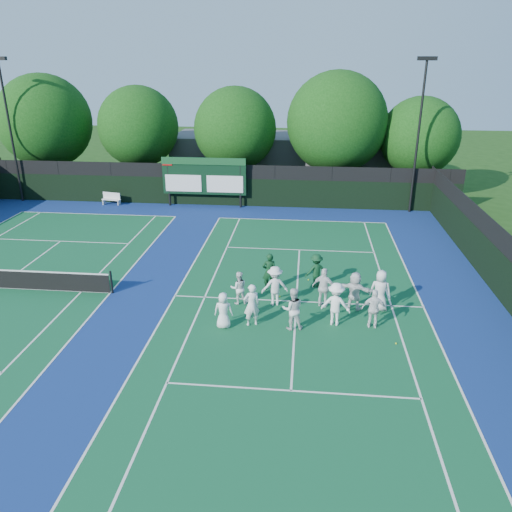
# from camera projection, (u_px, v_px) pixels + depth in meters

# --- Properties ---
(ground) EXTENTS (120.00, 120.00, 0.00)m
(ground) POSITION_uv_depth(u_px,v_px,m) (296.00, 312.00, 21.11)
(ground) COLOR #193C10
(ground) RESTS_ON ground
(court_apron) EXTENTS (34.00, 32.00, 0.01)m
(court_apron) POSITION_uv_depth(u_px,v_px,m) (164.00, 295.00, 22.60)
(court_apron) COLOR navy
(court_apron) RESTS_ON ground
(near_court) EXTENTS (11.05, 23.85, 0.01)m
(near_court) POSITION_uv_depth(u_px,v_px,m) (296.00, 301.00, 22.03)
(near_court) COLOR #104F2C
(near_court) RESTS_ON ground
(back_fence) EXTENTS (34.00, 0.08, 3.00)m
(back_fence) POSITION_uv_depth(u_px,v_px,m) (219.00, 187.00, 35.97)
(back_fence) COLOR black
(back_fence) RESTS_ON ground
(scoreboard) EXTENTS (6.00, 0.21, 3.55)m
(scoreboard) POSITION_uv_depth(u_px,v_px,m) (204.00, 177.00, 35.37)
(scoreboard) COLOR black
(scoreboard) RESTS_ON ground
(clubhouse) EXTENTS (18.00, 6.00, 4.00)m
(clubhouse) POSITION_uv_depth(u_px,v_px,m) (281.00, 159.00, 42.74)
(clubhouse) COLOR #535458
(clubhouse) RESTS_ON ground
(light_pole_left) EXTENTS (1.20, 0.30, 10.12)m
(light_pole_left) POSITION_uv_depth(u_px,v_px,m) (8.00, 114.00, 35.28)
(light_pole_left) COLOR black
(light_pole_left) RESTS_ON ground
(light_pole_right) EXTENTS (1.20, 0.30, 10.12)m
(light_pole_right) POSITION_uv_depth(u_px,v_px,m) (420.00, 119.00, 32.58)
(light_pole_right) COLOR black
(light_pole_right) RESTS_ON ground
(bench) EXTENTS (1.46, 0.67, 0.90)m
(bench) POSITION_uv_depth(u_px,v_px,m) (111.00, 198.00, 36.45)
(bench) COLOR silver
(bench) RESTS_ON ground
(tree_a) EXTENTS (7.21, 7.21, 9.02)m
(tree_a) POSITION_uv_depth(u_px,v_px,m) (48.00, 124.00, 39.19)
(tree_a) COLOR black
(tree_a) RESTS_ON ground
(tree_b) EXTENTS (6.16, 6.16, 8.18)m
(tree_b) POSITION_uv_depth(u_px,v_px,m) (141.00, 129.00, 38.58)
(tree_b) COLOR black
(tree_b) RESTS_ON ground
(tree_c) EXTENTS (6.24, 6.24, 8.15)m
(tree_c) POSITION_uv_depth(u_px,v_px,m) (237.00, 131.00, 37.89)
(tree_c) COLOR black
(tree_c) RESTS_ON ground
(tree_d) EXTENTS (7.43, 7.43, 9.30)m
(tree_d) POSITION_uv_depth(u_px,v_px,m) (339.00, 125.00, 36.98)
(tree_d) COLOR black
(tree_d) RESTS_ON ground
(tree_e) EXTENTS (5.76, 5.76, 7.54)m
(tree_e) POSITION_uv_depth(u_px,v_px,m) (421.00, 138.00, 36.73)
(tree_e) COLOR black
(tree_e) RESTS_ON ground
(tennis_ball_0) EXTENTS (0.07, 0.07, 0.07)m
(tennis_ball_0) POSITION_uv_depth(u_px,v_px,m) (280.00, 296.00, 22.43)
(tennis_ball_0) COLOR #C4DE1A
(tennis_ball_0) RESTS_ON ground
(tennis_ball_2) EXTENTS (0.07, 0.07, 0.07)m
(tennis_ball_2) POSITION_uv_depth(u_px,v_px,m) (396.00, 343.00, 18.74)
(tennis_ball_2) COLOR #C4DE1A
(tennis_ball_2) RESTS_ON ground
(tennis_ball_3) EXTENTS (0.07, 0.07, 0.07)m
(tennis_ball_3) POSITION_uv_depth(u_px,v_px,m) (221.00, 308.00, 21.36)
(tennis_ball_3) COLOR #C4DE1A
(tennis_ball_3) RESTS_ON ground
(tennis_ball_4) EXTENTS (0.07, 0.07, 0.07)m
(tennis_ball_4) POSITION_uv_depth(u_px,v_px,m) (308.00, 280.00, 24.13)
(tennis_ball_4) COLOR #C4DE1A
(tennis_ball_4) RESTS_ON ground
(player_front_0) EXTENTS (0.76, 0.52, 1.50)m
(player_front_0) POSITION_uv_depth(u_px,v_px,m) (223.00, 310.00, 19.67)
(player_front_0) COLOR white
(player_front_0) RESTS_ON ground
(player_front_1) EXTENTS (0.77, 0.64, 1.80)m
(player_front_1) POSITION_uv_depth(u_px,v_px,m) (252.00, 305.00, 19.79)
(player_front_1) COLOR white
(player_front_1) RESTS_ON ground
(player_front_2) EXTENTS (0.95, 0.80, 1.75)m
(player_front_2) POSITION_uv_depth(u_px,v_px,m) (293.00, 309.00, 19.53)
(player_front_2) COLOR silver
(player_front_2) RESTS_ON ground
(player_front_3) EXTENTS (1.28, 0.90, 1.81)m
(player_front_3) POSITION_uv_depth(u_px,v_px,m) (336.00, 304.00, 19.84)
(player_front_3) COLOR white
(player_front_3) RESTS_ON ground
(player_front_4) EXTENTS (1.00, 0.48, 1.65)m
(player_front_4) POSITION_uv_depth(u_px,v_px,m) (374.00, 309.00, 19.64)
(player_front_4) COLOR white
(player_front_4) RESTS_ON ground
(player_back_0) EXTENTS (0.84, 0.72, 1.50)m
(player_back_0) POSITION_uv_depth(u_px,v_px,m) (239.00, 288.00, 21.61)
(player_back_0) COLOR silver
(player_back_0) RESTS_ON ground
(player_back_1) EXTENTS (1.29, 0.94, 1.79)m
(player_back_1) POSITION_uv_depth(u_px,v_px,m) (275.00, 286.00, 21.45)
(player_back_1) COLOR silver
(player_back_1) RESTS_ON ground
(player_back_2) EXTENTS (1.12, 0.75, 1.77)m
(player_back_2) POSITION_uv_depth(u_px,v_px,m) (324.00, 288.00, 21.30)
(player_back_2) COLOR silver
(player_back_2) RESTS_ON ground
(player_back_3) EXTENTS (1.65, 1.00, 1.70)m
(player_back_3) POSITION_uv_depth(u_px,v_px,m) (355.00, 291.00, 21.10)
(player_back_3) COLOR silver
(player_back_3) RESTS_ON ground
(player_back_4) EXTENTS (0.98, 0.74, 1.81)m
(player_back_4) POSITION_uv_depth(u_px,v_px,m) (380.00, 291.00, 20.99)
(player_back_4) COLOR silver
(player_back_4) RESTS_ON ground
(coach_left) EXTENTS (0.72, 0.55, 1.79)m
(coach_left) POSITION_uv_depth(u_px,v_px,m) (269.00, 272.00, 22.88)
(coach_left) COLOR #0E3419
(coach_left) RESTS_ON ground
(coach_right) EXTENTS (1.21, 0.96, 1.64)m
(coach_right) POSITION_uv_depth(u_px,v_px,m) (316.00, 271.00, 23.17)
(coach_right) COLOR #0F391D
(coach_right) RESTS_ON ground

